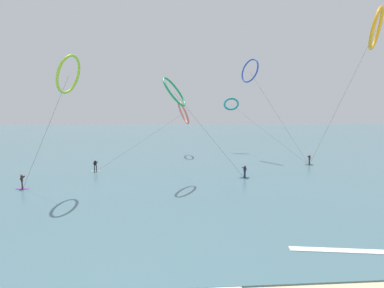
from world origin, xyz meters
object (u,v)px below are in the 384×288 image
(kite_cobalt, at_px, (250,71))
(kite_coral, at_px, (183,113))
(kite_amber, at_px, (376,29))
(kite_emerald, at_px, (174,92))
(surfer_ivory, at_px, (95,166))
(surfer_navy, at_px, (245,172))
(kite_teal, at_px, (231,104))
(surfer_charcoal, at_px, (309,160))
(kite_lime, at_px, (69,74))
(surfer_violet, at_px, (22,182))

(kite_cobalt, xyz_separation_m, kite_coral, (-12.48, 3.10, -7.83))
(kite_amber, bearing_deg, kite_emerald, -48.36)
(surfer_ivory, xyz_separation_m, kite_emerald, (11.32, -5.47, 10.03))
(surfer_navy, xyz_separation_m, kite_cobalt, (5.31, 17.48, 15.51))
(kite_teal, relative_size, kite_cobalt, 1.02)
(kite_amber, xyz_separation_m, kite_emerald, (-24.42, 0.52, -7.63))
(surfer_ivory, distance_m, kite_teal, 32.61)
(surfer_ivory, bearing_deg, surfer_charcoal, -32.18)
(surfer_charcoal, distance_m, kite_teal, 21.84)
(kite_teal, height_order, kite_lime, kite_lime)
(surfer_charcoal, xyz_separation_m, kite_emerald, (-21.61, -8.28, 10.03))
(surfer_navy, relative_size, kite_amber, 0.08)
(surfer_ivory, distance_m, kite_coral, 21.60)
(kite_teal, height_order, kite_coral, kite_teal)
(kite_cobalt, bearing_deg, surfer_violet, -79.93)
(kite_emerald, bearing_deg, kite_lime, 127.17)
(kite_teal, bearing_deg, surfer_ivory, -123.76)
(surfer_charcoal, xyz_separation_m, kite_coral, (-19.88, 12.59, 7.68))
(surfer_navy, height_order, kite_coral, kite_coral)
(kite_emerald, relative_size, kite_coral, 0.70)
(surfer_navy, height_order, kite_amber, kite_amber)
(surfer_violet, height_order, kite_coral, kite_coral)
(kite_lime, bearing_deg, surfer_violet, -87.54)
(surfer_navy, distance_m, kite_amber, 23.53)
(surfer_charcoal, height_order, kite_cobalt, kite_cobalt)
(surfer_charcoal, distance_m, kite_amber, 19.93)
(surfer_ivory, relative_size, surfer_navy, 1.00)
(surfer_navy, relative_size, kite_cobalt, 0.09)
(surfer_navy, distance_m, kite_coral, 23.11)
(surfer_violet, bearing_deg, kite_coral, -70.00)
(kite_teal, bearing_deg, kite_cobalt, -61.42)
(kite_emerald, bearing_deg, kite_coral, 14.64)
(surfer_violet, xyz_separation_m, kite_emerald, (16.59, 3.12, 10.03))
(surfer_ivory, xyz_separation_m, kite_amber, (35.75, -5.99, 17.66))
(surfer_navy, relative_size, kite_teal, 0.09)
(kite_emerald, bearing_deg, surfer_violet, 120.05)
(surfer_navy, height_order, kite_teal, kite_teal)
(surfer_navy, distance_m, kite_lime, 23.20)
(surfer_navy, bearing_deg, kite_emerald, -45.72)
(surfer_charcoal, xyz_separation_m, kite_amber, (2.81, -8.80, 17.66))
(kite_teal, bearing_deg, kite_lime, -112.79)
(surfer_navy, bearing_deg, kite_teal, -145.54)
(kite_coral, bearing_deg, kite_emerald, 166.11)
(surfer_ivory, xyz_separation_m, kite_coral, (13.06, 15.39, 7.68))
(surfer_violet, distance_m, kite_teal, 41.97)
(kite_cobalt, bearing_deg, surfer_navy, -40.98)
(surfer_charcoal, bearing_deg, kite_cobalt, -98.95)
(surfer_violet, bearing_deg, kite_teal, -77.94)
(surfer_charcoal, bearing_deg, surfer_violet, -30.30)
(kite_amber, bearing_deg, kite_lime, -42.31)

